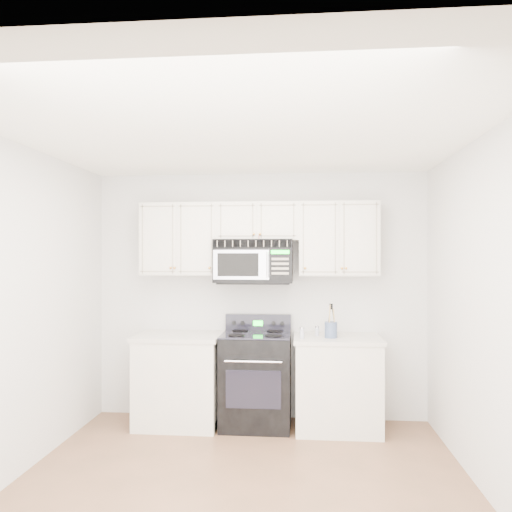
# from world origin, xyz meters

# --- Properties ---
(room) EXTENTS (3.51, 3.51, 2.61)m
(room) POSITION_xyz_m (0.00, 0.00, 1.30)
(room) COLOR brown
(room) RESTS_ON ground
(base_cabinet_left) EXTENTS (0.86, 0.65, 0.92)m
(base_cabinet_left) POSITION_xyz_m (-0.80, 1.44, 0.43)
(base_cabinet_left) COLOR silver
(base_cabinet_left) RESTS_ON ground
(base_cabinet_right) EXTENTS (0.86, 0.65, 0.92)m
(base_cabinet_right) POSITION_xyz_m (0.80, 1.44, 0.43)
(base_cabinet_right) COLOR silver
(base_cabinet_right) RESTS_ON ground
(range) EXTENTS (0.69, 0.63, 1.10)m
(range) POSITION_xyz_m (-0.01, 1.46, 0.48)
(range) COLOR black
(range) RESTS_ON ground
(upper_cabinets) EXTENTS (2.44, 0.37, 0.75)m
(upper_cabinets) POSITION_xyz_m (0.00, 1.58, 1.93)
(upper_cabinets) COLOR silver
(upper_cabinets) RESTS_ON ground
(microwave) EXTENTS (0.80, 0.45, 0.44)m
(microwave) POSITION_xyz_m (-0.04, 1.55, 1.67)
(microwave) COLOR black
(microwave) RESTS_ON ground
(utensil_crock) EXTENTS (0.12, 0.12, 0.33)m
(utensil_crock) POSITION_xyz_m (0.73, 1.36, 1.00)
(utensil_crock) COLOR #46567E
(utensil_crock) RESTS_ON base_cabinet_right
(shaker_salt) EXTENTS (0.05, 0.05, 0.11)m
(shaker_salt) POSITION_xyz_m (0.45, 1.28, 0.98)
(shaker_salt) COLOR #A9ACBE
(shaker_salt) RESTS_ON base_cabinet_right
(shaker_pepper) EXTENTS (0.04, 0.04, 0.10)m
(shaker_pepper) POSITION_xyz_m (0.60, 1.47, 0.97)
(shaker_pepper) COLOR #A9ACBE
(shaker_pepper) RESTS_ON base_cabinet_right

